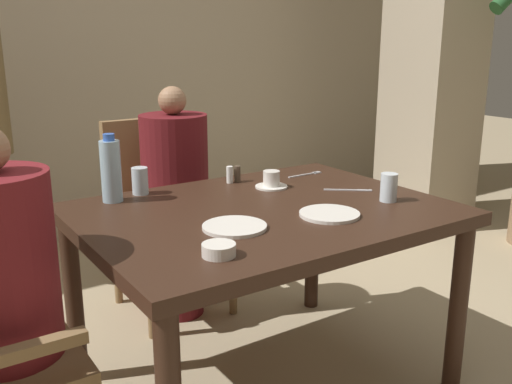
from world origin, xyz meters
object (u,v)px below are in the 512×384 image
object	(u,v)px
bowl_small	(219,250)
diner_in_left_chair	(6,312)
water_bottle	(111,170)
glass_tall_near	(140,181)
glass_tall_mid	(389,187)
teacup_with_saucer	(271,181)
chair_far_side	(164,209)
plate_main_right	(329,214)
diner_in_far_chair	(176,202)
plate_main_left	(235,227)

from	to	relation	value
bowl_small	diner_in_left_chair	bearing A→B (deg)	148.69
water_bottle	glass_tall_near	distance (m)	0.15
water_bottle	glass_tall_near	world-z (taller)	water_bottle
bowl_small	glass_tall_mid	world-z (taller)	glass_tall_mid
diner_in_left_chair	bowl_small	distance (m)	0.66
teacup_with_saucer	chair_far_side	bearing A→B (deg)	106.20
bowl_small	glass_tall_mid	bearing A→B (deg)	9.25
plate_main_right	glass_tall_mid	world-z (taller)	glass_tall_mid
chair_far_side	teacup_with_saucer	bearing A→B (deg)	-73.80
diner_in_left_chair	chair_far_side	xyz separation A→B (m)	(0.92, 0.90, -0.07)
chair_far_side	teacup_with_saucer	world-z (taller)	chair_far_side
diner_in_left_chair	chair_far_side	size ratio (longest dim) A/B	1.17
teacup_with_saucer	bowl_small	distance (m)	0.80
plate_main_right	glass_tall_near	bearing A→B (deg)	124.75
diner_in_far_chair	water_bottle	bearing A→B (deg)	-140.70
diner_in_left_chair	bowl_small	bearing A→B (deg)	-31.31
glass_tall_near	plate_main_left	bearing A→B (deg)	-80.96
plate_main_right	water_bottle	distance (m)	0.84
plate_main_right	teacup_with_saucer	size ratio (longest dim) A/B	1.58
chair_far_side	plate_main_right	size ratio (longest dim) A/B	4.45
chair_far_side	bowl_small	bearing A→B (deg)	-107.18
plate_main_left	glass_tall_near	xyz separation A→B (m)	(-0.09, 0.58, 0.05)
plate_main_right	glass_tall_near	size ratio (longest dim) A/B	1.97
diner_in_left_chair	glass_tall_mid	xyz separation A→B (m)	(1.37, -0.19, 0.22)
diner_in_left_chair	glass_tall_near	world-z (taller)	diner_in_left_chair
bowl_small	teacup_with_saucer	bearing A→B (deg)	43.95
diner_in_far_chair	water_bottle	xyz separation A→B (m)	(-0.44, -0.36, 0.28)
plate_main_left	plate_main_right	world-z (taller)	same
chair_far_side	water_bottle	bearing A→B (deg)	-130.85
plate_main_left	glass_tall_mid	bearing A→B (deg)	-4.24
chair_far_side	glass_tall_mid	bearing A→B (deg)	-67.42
diner_in_left_chair	water_bottle	xyz separation A→B (m)	(0.48, 0.40, 0.29)
plate_main_right	chair_far_side	bearing A→B (deg)	97.31
plate_main_left	plate_main_right	bearing A→B (deg)	-10.64
diner_in_far_chair	teacup_with_saucer	distance (m)	0.59
plate_main_left	glass_tall_near	distance (m)	0.59
bowl_small	glass_tall_mid	distance (m)	0.85
diner_in_left_chair	diner_in_far_chair	distance (m)	1.19
diner_in_left_chair	plate_main_left	bearing A→B (deg)	-11.39
diner_in_far_chair	bowl_small	xyz separation A→B (m)	(-0.38, -1.08, 0.18)
diner_in_left_chair	glass_tall_near	bearing A→B (deg)	35.50
bowl_small	glass_tall_near	world-z (taller)	glass_tall_near
diner_in_left_chair	plate_main_left	distance (m)	0.74
water_bottle	plate_main_left	bearing A→B (deg)	-67.57
plate_main_left	bowl_small	world-z (taller)	bowl_small
plate_main_right	glass_tall_near	xyz separation A→B (m)	(-0.45, 0.64, 0.05)
glass_tall_near	glass_tall_mid	distance (m)	0.99
diner_in_far_chair	glass_tall_mid	world-z (taller)	diner_in_far_chair
diner_in_far_chair	bowl_small	world-z (taller)	diner_in_far_chair
diner_in_left_chair	teacup_with_saucer	bearing A→B (deg)	11.56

